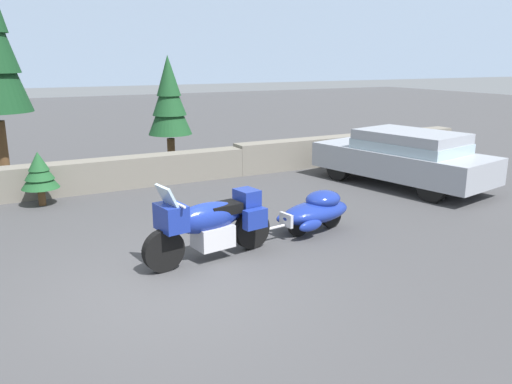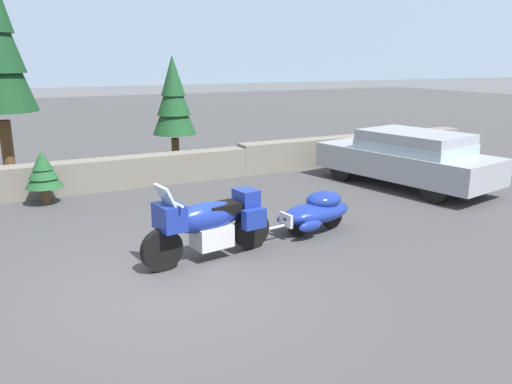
{
  "view_description": "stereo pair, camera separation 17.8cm",
  "coord_description": "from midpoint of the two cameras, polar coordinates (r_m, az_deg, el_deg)",
  "views": [
    {
      "loc": [
        -2.13,
        -6.45,
        3.14
      ],
      "look_at": [
        2.0,
        1.32,
        0.85
      ],
      "focal_mm": 36.0,
      "sensor_mm": 36.0,
      "label": 1
    },
    {
      "loc": [
        -1.97,
        -6.53,
        3.14
      ],
      "look_at": [
        2.0,
        1.32,
        0.85
      ],
      "focal_mm": 36.0,
      "sensor_mm": 36.0,
      "label": 2
    }
  ],
  "objects": [
    {
      "name": "car_shaped_trailer",
      "position": [
        9.58,
        6.16,
        -2.04
      ],
      "size": [
        2.23,
        0.93,
        0.76
      ],
      "color": "black",
      "rests_on": "ground"
    },
    {
      "name": "sedan_at_right_edge",
      "position": [
        13.41,
        15.77,
        3.87
      ],
      "size": [
        2.68,
        4.77,
        1.41
      ],
      "color": "black",
      "rests_on": "ground"
    },
    {
      "name": "pine_tree_secondary",
      "position": [
        14.8,
        -9.98,
        10.09
      ],
      "size": [
        1.23,
        1.23,
        3.25
      ],
      "color": "brown",
      "rests_on": "ground"
    },
    {
      "name": "ground_plane",
      "position": [
        7.5,
        -9.67,
        -10.39
      ],
      "size": [
        80.0,
        80.0,
        0.0
      ],
      "primitive_type": "plane",
      "color": "#424244"
    },
    {
      "name": "stone_guard_wall",
      "position": [
        13.19,
        -16.66,
        1.98
      ],
      "size": [
        24.0,
        0.62,
        0.84
      ],
      "color": "slate",
      "rests_on": "ground"
    },
    {
      "name": "pine_sapling_near",
      "position": [
        12.16,
        -23.34,
        2.05
      ],
      "size": [
        0.81,
        0.81,
        1.2
      ],
      "color": "brown",
      "rests_on": "ground"
    },
    {
      "name": "touring_motorcycle",
      "position": [
        8.2,
        -5.81,
        -3.37
      ],
      "size": [
        2.31,
        0.95,
        1.33
      ],
      "color": "black",
      "rests_on": "ground"
    }
  ]
}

